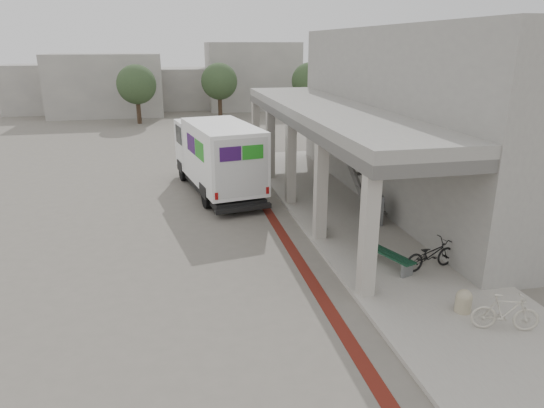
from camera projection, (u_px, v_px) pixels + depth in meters
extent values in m
plane|color=#686259|center=(261.00, 251.00, 15.59)|extent=(120.00, 120.00, 0.00)
cube|color=#5C1A12|center=(278.00, 227.00, 17.65)|extent=(0.35, 40.00, 0.01)
cube|color=#9E968D|center=(377.00, 240.00, 16.37)|extent=(4.40, 28.00, 0.12)
cube|color=gray|center=(414.00, 116.00, 20.13)|extent=(4.30, 17.00, 7.00)
cube|color=#5A5854|center=(328.00, 119.00, 19.39)|extent=(3.40, 16.90, 0.35)
cube|color=gray|center=(328.00, 110.00, 19.28)|extent=(3.40, 16.90, 0.35)
cube|color=gray|center=(107.00, 85.00, 44.70)|extent=(10.00, 6.00, 5.50)
cube|color=gray|center=(182.00, 88.00, 50.04)|extent=(8.00, 6.00, 4.00)
cube|color=gray|center=(252.00, 76.00, 49.18)|extent=(9.00, 6.00, 6.50)
cube|color=gray|center=(45.00, 89.00, 46.45)|extent=(7.00, 5.00, 4.50)
cylinder|color=#38281C|center=(139.00, 109.00, 40.21)|extent=(0.36, 0.36, 2.40)
sphere|color=#2B4025|center=(136.00, 84.00, 39.59)|extent=(3.20, 3.20, 3.20)
cylinder|color=#38281C|center=(220.00, 104.00, 43.46)|extent=(0.36, 0.36, 2.40)
sphere|color=#2B4025|center=(219.00, 81.00, 42.83)|extent=(3.20, 3.20, 3.20)
cylinder|color=#38281C|center=(309.00, 103.00, 44.12)|extent=(0.36, 0.36, 2.40)
sphere|color=#2B4025|center=(309.00, 81.00, 43.49)|extent=(3.20, 3.20, 3.20)
cube|color=black|center=(218.00, 184.00, 21.69)|extent=(3.20, 7.09, 0.29)
cube|color=white|center=(223.00, 155.00, 20.44)|extent=(3.19, 5.41, 2.54)
cube|color=white|center=(203.00, 144.00, 23.45)|extent=(2.63, 2.23, 2.25)
cube|color=white|center=(199.00, 156.00, 24.61)|extent=(2.22, 0.95, 0.78)
cube|color=black|center=(198.00, 130.00, 23.97)|extent=(2.20, 0.84, 1.03)
cube|color=black|center=(243.00, 208.00, 18.61)|extent=(2.26, 0.63, 0.18)
cube|color=#381357|center=(191.00, 143.00, 20.48)|extent=(0.26, 1.35, 0.73)
cube|color=#22911F|center=(199.00, 150.00, 19.19)|extent=(0.26, 1.35, 0.73)
cube|color=#381357|center=(230.00, 154.00, 17.83)|extent=(0.82, 0.17, 0.54)
cube|color=#22911F|center=(253.00, 152.00, 18.15)|extent=(0.82, 0.17, 0.54)
cylinder|color=black|center=(183.00, 172.00, 23.54)|extent=(0.42, 0.91, 0.88)
cylinder|color=black|center=(224.00, 168.00, 24.27)|extent=(0.42, 0.91, 0.88)
cylinder|color=black|center=(207.00, 198.00, 19.59)|extent=(0.42, 0.91, 0.88)
cylinder|color=black|center=(255.00, 192.00, 20.32)|extent=(0.42, 0.91, 0.88)
cube|color=slate|center=(407.00, 270.00, 13.59)|extent=(0.40, 0.21, 0.40)
cube|color=slate|center=(369.00, 251.00, 14.85)|extent=(0.40, 0.21, 0.40)
cube|color=#133925|center=(384.00, 254.00, 14.08)|extent=(0.75, 1.81, 0.05)
cube|color=#133925|center=(388.00, 253.00, 14.15)|extent=(0.75, 1.81, 0.05)
cube|color=#133925|center=(391.00, 252.00, 14.22)|extent=(0.75, 1.81, 0.05)
cylinder|color=tan|center=(463.00, 304.00, 11.81)|extent=(0.39, 0.39, 0.39)
sphere|color=tan|center=(464.00, 297.00, 11.75)|extent=(0.39, 0.39, 0.39)
cylinder|color=gray|center=(318.00, 225.00, 16.98)|extent=(0.36, 0.36, 0.36)
sphere|color=gray|center=(319.00, 220.00, 16.93)|extent=(0.36, 0.36, 0.36)
cube|color=slate|center=(375.00, 209.00, 17.55)|extent=(0.61, 0.74, 1.08)
imported|color=black|center=(430.00, 254.00, 13.99)|extent=(1.78, 0.92, 0.89)
imported|color=beige|center=(506.00, 312.00, 10.96)|extent=(1.56, 0.89, 0.91)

